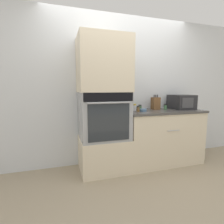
{
  "coord_description": "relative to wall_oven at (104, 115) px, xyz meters",
  "views": [
    {
      "loc": [
        -1.03,
        -2.26,
        1.28
      ],
      "look_at": [
        -0.27,
        0.21,
        0.93
      ],
      "focal_mm": 28.0,
      "sensor_mm": 36.0,
      "label": 1
    }
  ],
  "objects": [
    {
      "name": "oven_cabinet_base",
      "position": [
        0.0,
        0.0,
        -0.62
      ],
      "size": [
        0.74,
        0.6,
        0.52
      ],
      "color": "beige",
      "rests_on": "ground_plane"
    },
    {
      "name": "condiment_jar_mid",
      "position": [
        1.13,
        0.07,
        0.09
      ],
      "size": [
        0.06,
        0.06,
        0.1
      ],
      "color": "#427047",
      "rests_on": "counter_unit"
    },
    {
      "name": "wall_back",
      "position": [
        0.37,
        0.33,
        0.38
      ],
      "size": [
        8.0,
        0.05,
        2.5
      ],
      "color": "silver",
      "rests_on": "ground_plane"
    },
    {
      "name": "ground_plane",
      "position": [
        0.37,
        -0.3,
        -0.87
      ],
      "size": [
        12.0,
        12.0,
        0.0
      ],
      "primitive_type": "plane",
      "color": "gray"
    },
    {
      "name": "oven_cabinet_upper",
      "position": [
        0.0,
        0.0,
        0.75
      ],
      "size": [
        0.74,
        0.6,
        0.8
      ],
      "color": "beige",
      "rests_on": "wall_oven"
    },
    {
      "name": "counter_unit",
      "position": [
        1.04,
        0.0,
        -0.41
      ],
      "size": [
        1.35,
        0.63,
        0.92
      ],
      "color": "beige",
      "rests_on": "ground_plane"
    },
    {
      "name": "microwave",
      "position": [
        1.45,
        0.06,
        0.17
      ],
      "size": [
        0.37,
        0.38,
        0.25
      ],
      "color": "#232326",
      "rests_on": "counter_unit"
    },
    {
      "name": "wall_oven",
      "position": [
        0.0,
        0.0,
        0.0
      ],
      "size": [
        0.72,
        0.64,
        0.71
      ],
      "color": "#9EA0A5",
      "rests_on": "oven_cabinet_base"
    },
    {
      "name": "bowl",
      "position": [
        0.64,
        -0.03,
        0.06
      ],
      "size": [
        0.12,
        0.12,
        0.04
      ],
      "color": "#517599",
      "rests_on": "counter_unit"
    },
    {
      "name": "knife_block",
      "position": [
        0.97,
        0.14,
        0.15
      ],
      "size": [
        0.13,
        0.12,
        0.26
      ],
      "color": "brown",
      "rests_on": "counter_unit"
    },
    {
      "name": "condiment_jar_near",
      "position": [
        0.56,
        0.1,
        0.1
      ],
      "size": [
        0.06,
        0.06,
        0.11
      ],
      "color": "silver",
      "rests_on": "counter_unit"
    },
    {
      "name": "condiment_jar_back",
      "position": [
        0.55,
        -0.06,
        0.09
      ],
      "size": [
        0.05,
        0.05,
        0.09
      ],
      "color": "brown",
      "rests_on": "counter_unit"
    },
    {
      "name": "condiment_jar_far",
      "position": [
        0.66,
        0.1,
        0.09
      ],
      "size": [
        0.06,
        0.06,
        0.09
      ],
      "color": "#427047",
      "rests_on": "counter_unit"
    }
  ]
}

